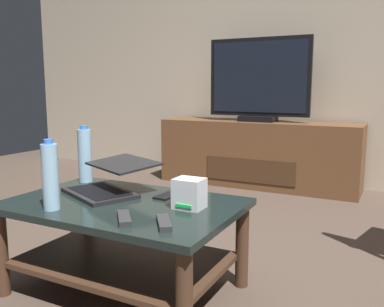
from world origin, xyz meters
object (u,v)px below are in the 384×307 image
at_px(tv_remote, 124,218).
at_px(laptop, 109,181).
at_px(media_cabinet, 258,154).
at_px(water_bottle_far, 50,176).
at_px(television, 259,81).
at_px(cell_phone, 168,196).
at_px(router_box, 189,193).
at_px(soundbar_remote, 164,222).
at_px(coffee_table, 124,230).
at_px(water_bottle_near, 85,155).

bearing_deg(tv_remote, laptop, 95.83).
height_order(media_cabinet, water_bottle_far, water_bottle_far).
bearing_deg(television, laptop, -90.93).
bearing_deg(tv_remote, cell_phone, 54.76).
relative_size(television, cell_phone, 6.66).
bearing_deg(router_box, cell_phone, 146.33).
xyz_separation_m(laptop, cell_phone, (0.28, 0.07, -0.06)).
relative_size(router_box, tv_remote, 0.79).
bearing_deg(soundbar_remote, television, 64.29).
height_order(tv_remote, soundbar_remote, same).
distance_m(coffee_table, media_cabinet, 2.23).
bearing_deg(laptop, cell_phone, 14.31).
relative_size(coffee_table, media_cabinet, 0.55).
relative_size(television, soundbar_remote, 5.83).
bearing_deg(television, cell_phone, -83.19).
xyz_separation_m(water_bottle_near, cell_phone, (0.55, -0.07, -0.14)).
bearing_deg(media_cabinet, coffee_table, -87.09).
bearing_deg(cell_phone, water_bottle_near, 175.96).
distance_m(coffee_table, water_bottle_near, 0.55).
bearing_deg(router_box, laptop, 174.39).
bearing_deg(media_cabinet, water_bottle_near, -98.64).
relative_size(media_cabinet, soundbar_remote, 11.44).
height_order(cell_phone, tv_remote, tv_remote).
distance_m(television, water_bottle_far, 2.47).
bearing_deg(router_box, television, 100.94).
relative_size(router_box, water_bottle_far, 0.43).
height_order(media_cabinet, television, television).
bearing_deg(cell_phone, tv_remote, -82.26).
distance_m(laptop, water_bottle_near, 0.31).
xyz_separation_m(tv_remote, soundbar_remote, (0.16, 0.02, 0.00)).
height_order(coffee_table, cell_phone, cell_phone).
bearing_deg(water_bottle_far, router_box, 29.04).
distance_m(coffee_table, tv_remote, 0.30).
bearing_deg(router_box, soundbar_remote, -85.80).
xyz_separation_m(water_bottle_far, soundbar_remote, (0.51, 0.04, -0.13)).
distance_m(television, cell_phone, 2.13).
bearing_deg(soundbar_remote, laptop, 113.34).
xyz_separation_m(router_box, water_bottle_far, (-0.50, -0.27, 0.08)).
height_order(television, water_bottle_near, television).
relative_size(media_cabinet, cell_phone, 13.07).
bearing_deg(tv_remote, water_bottle_far, 143.13).
xyz_separation_m(water_bottle_near, water_bottle_far, (0.22, -0.46, -0.00)).
relative_size(television, water_bottle_far, 3.19).
height_order(water_bottle_far, tv_remote, water_bottle_far).
relative_size(coffee_table, laptop, 2.11).
bearing_deg(router_box, water_bottle_near, 165.61).
height_order(water_bottle_far, soundbar_remote, water_bottle_far).
xyz_separation_m(media_cabinet, television, (0.00, -0.02, 0.66)).
bearing_deg(media_cabinet, router_box, -79.17).
distance_m(media_cabinet, router_box, 2.23).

